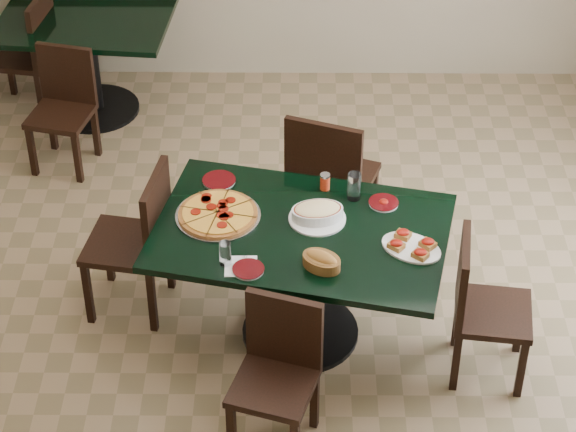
{
  "coord_description": "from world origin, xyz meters",
  "views": [
    {
      "loc": [
        -0.03,
        -4.75,
        4.41
      ],
      "look_at": [
        -0.06,
        0.0,
        0.73
      ],
      "focal_mm": 70.0,
      "sensor_mm": 36.0,
      "label": 1
    }
  ],
  "objects_px": {
    "chair_left": "(140,235)",
    "bruschetta_platter": "(411,245)",
    "main_table": "(301,256)",
    "pepperoni_pizza": "(218,214)",
    "chair_near": "(278,366)",
    "bread_basket": "(322,261)",
    "back_table": "(88,47)",
    "chair_right": "(479,302)",
    "back_chair_left": "(31,48)",
    "chair_far": "(329,175)",
    "lasagna_casserole": "(317,213)",
    "back_chair_near": "(64,102)"
  },
  "relations": [
    {
      "from": "bread_basket",
      "to": "back_chair_left",
      "type": "bearing_deg",
      "value": 159.85
    },
    {
      "from": "back_chair_left",
      "to": "chair_far",
      "type": "bearing_deg",
      "value": 61.86
    },
    {
      "from": "chair_near",
      "to": "chair_left",
      "type": "distance_m",
      "value": 1.23
    },
    {
      "from": "chair_near",
      "to": "pepperoni_pizza",
      "type": "height_order",
      "value": "chair_near"
    },
    {
      "from": "main_table",
      "to": "chair_right",
      "type": "xyz_separation_m",
      "value": [
        0.93,
        -0.26,
        -0.09
      ]
    },
    {
      "from": "main_table",
      "to": "back_table",
      "type": "xyz_separation_m",
      "value": [
        -1.5,
        2.34,
        -0.04
      ]
    },
    {
      "from": "main_table",
      "to": "back_chair_left",
      "type": "height_order",
      "value": "back_chair_left"
    },
    {
      "from": "chair_near",
      "to": "back_chair_near",
      "type": "height_order",
      "value": "chair_near"
    },
    {
      "from": "chair_near",
      "to": "chair_right",
      "type": "distance_m",
      "value": 1.14
    },
    {
      "from": "main_table",
      "to": "pepperoni_pizza",
      "type": "distance_m",
      "value": 0.5
    },
    {
      "from": "main_table",
      "to": "back_chair_left",
      "type": "distance_m",
      "value": 3.02
    },
    {
      "from": "chair_left",
      "to": "lasagna_casserole",
      "type": "distance_m",
      "value": 1.03
    },
    {
      "from": "chair_left",
      "to": "main_table",
      "type": "bearing_deg",
      "value": 85.47
    },
    {
      "from": "chair_left",
      "to": "bruschetta_platter",
      "type": "xyz_separation_m",
      "value": [
        1.46,
        -0.39,
        0.25
      ]
    },
    {
      "from": "chair_left",
      "to": "chair_far",
      "type": "bearing_deg",
      "value": 126.48
    },
    {
      "from": "chair_near",
      "to": "bread_basket",
      "type": "height_order",
      "value": "bread_basket"
    },
    {
      "from": "main_table",
      "to": "chair_left",
      "type": "bearing_deg",
      "value": 178.1
    },
    {
      "from": "back_table",
      "to": "chair_near",
      "type": "distance_m",
      "value": 3.36
    },
    {
      "from": "pepperoni_pizza",
      "to": "bruschetta_platter",
      "type": "xyz_separation_m",
      "value": [
        1.01,
        -0.26,
        0.01
      ]
    },
    {
      "from": "chair_far",
      "to": "back_chair_left",
      "type": "height_order",
      "value": "chair_far"
    },
    {
      "from": "chair_far",
      "to": "back_chair_left",
      "type": "xyz_separation_m",
      "value": [
        -2.07,
        1.58,
        -0.05
      ]
    },
    {
      "from": "back_table",
      "to": "bruschetta_platter",
      "type": "bearing_deg",
      "value": -45.05
    },
    {
      "from": "chair_far",
      "to": "lasagna_casserole",
      "type": "distance_m",
      "value": 0.72
    },
    {
      "from": "chair_near",
      "to": "chair_left",
      "type": "height_order",
      "value": "chair_left"
    },
    {
      "from": "back_chair_near",
      "to": "back_chair_left",
      "type": "bearing_deg",
      "value": 131.86
    },
    {
      "from": "back_chair_near",
      "to": "pepperoni_pizza",
      "type": "bearing_deg",
      "value": -41.44
    },
    {
      "from": "chair_left",
      "to": "bruschetta_platter",
      "type": "height_order",
      "value": "chair_left"
    },
    {
      "from": "back_chair_left",
      "to": "lasagna_casserole",
      "type": "xyz_separation_m",
      "value": [
        1.99,
        -2.26,
        0.29
      ]
    },
    {
      "from": "chair_left",
      "to": "back_chair_left",
      "type": "bearing_deg",
      "value": -144.5
    },
    {
      "from": "bruschetta_platter",
      "to": "back_chair_left",
      "type": "bearing_deg",
      "value": 168.57
    },
    {
      "from": "bread_basket",
      "to": "pepperoni_pizza",
      "type": "bearing_deg",
      "value": 175.86
    },
    {
      "from": "chair_far",
      "to": "chair_right",
      "type": "bearing_deg",
      "value": 146.91
    },
    {
      "from": "chair_near",
      "to": "bruschetta_platter",
      "type": "height_order",
      "value": "chair_near"
    },
    {
      "from": "back_table",
      "to": "chair_far",
      "type": "height_order",
      "value": "chair_far"
    },
    {
      "from": "chair_left",
      "to": "back_chair_left",
      "type": "distance_m",
      "value": 2.34
    },
    {
      "from": "chair_left",
      "to": "back_chair_near",
      "type": "height_order",
      "value": "chair_left"
    },
    {
      "from": "back_chair_near",
      "to": "back_table",
      "type": "bearing_deg",
      "value": 96.86
    },
    {
      "from": "bruschetta_platter",
      "to": "main_table",
      "type": "bearing_deg",
      "value": -161.56
    },
    {
      "from": "back_table",
      "to": "lasagna_casserole",
      "type": "height_order",
      "value": "lasagna_casserole"
    },
    {
      "from": "chair_far",
      "to": "chair_near",
      "type": "relative_size",
      "value": 1.19
    },
    {
      "from": "main_table",
      "to": "chair_left",
      "type": "distance_m",
      "value": 0.92
    },
    {
      "from": "back_table",
      "to": "chair_right",
      "type": "bearing_deg",
      "value": -41.55
    },
    {
      "from": "chair_far",
      "to": "pepperoni_pizza",
      "type": "height_order",
      "value": "chair_far"
    },
    {
      "from": "back_table",
      "to": "chair_near",
      "type": "bearing_deg",
      "value": -60.23
    },
    {
      "from": "back_table",
      "to": "bruschetta_platter",
      "type": "distance_m",
      "value": 3.25
    },
    {
      "from": "chair_far",
      "to": "pepperoni_pizza",
      "type": "bearing_deg",
      "value": 66.91
    },
    {
      "from": "back_table",
      "to": "chair_right",
      "type": "relative_size",
      "value": 1.46
    },
    {
      "from": "back_chair_left",
      "to": "pepperoni_pizza",
      "type": "distance_m",
      "value": 2.68
    },
    {
      "from": "chair_left",
      "to": "bread_basket",
      "type": "height_order",
      "value": "chair_left"
    },
    {
      "from": "chair_right",
      "to": "lasagna_casserole",
      "type": "bearing_deg",
      "value": 75.5
    }
  ]
}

